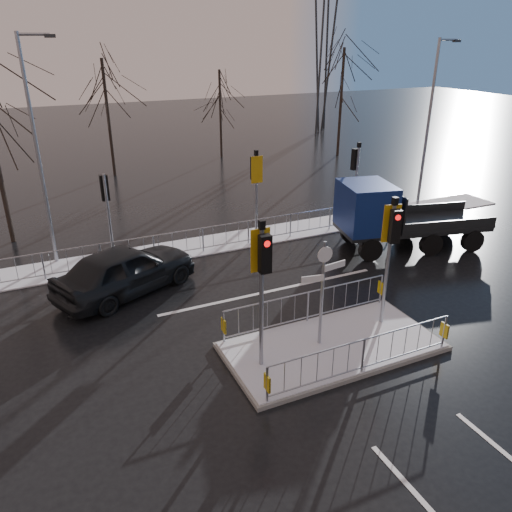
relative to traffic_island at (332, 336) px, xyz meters
name	(u,v)px	position (x,y,z in m)	size (l,w,h in m)	color
ground	(332,348)	(0.01, -0.01, -0.39)	(120.00, 120.00, 0.00)	black
snow_verge	(221,243)	(0.01, 8.59, -0.37)	(30.00, 2.00, 0.04)	white
lane_markings	(338,354)	(0.01, -0.34, -0.39)	(8.00, 11.38, 0.01)	silver
traffic_island	(332,336)	(0.00, 0.00, 0.00)	(6.00, 3.04, 4.15)	slate
far_kerb_fixtures	(232,223)	(0.31, 8.08, 0.63)	(18.00, 0.65, 3.83)	#9499A2
car_far_lane	(126,270)	(-4.48, 5.80, 0.45)	(2.00, 4.96, 1.69)	black
flatbed_truck	(385,215)	(5.77, 5.19, 1.11)	(6.42, 3.49, 2.82)	black
tree_far_a	(106,95)	(-1.99, 21.99, 4.43)	(3.75, 3.75, 7.08)	black
tree_far_b	(220,97)	(6.01, 23.99, 3.79)	(3.25, 3.25, 6.14)	black
tree_far_c	(342,82)	(14.01, 20.99, 4.76)	(4.00, 4.00, 7.55)	black
street_lamp_right	(430,121)	(10.58, 8.49, 4.00)	(1.25, 0.18, 8.00)	#9499A2
street_lamp_left	(39,146)	(-6.42, 9.49, 4.10)	(1.25, 0.18, 8.20)	#9499A2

